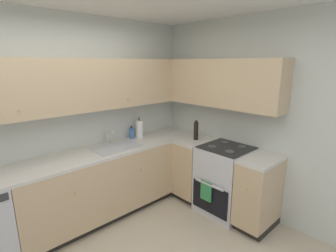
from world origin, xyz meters
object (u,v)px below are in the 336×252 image
at_px(oven_range, 225,179).
at_px(paper_towel_roll, 139,129).
at_px(soap_bottle, 132,133).
at_px(oil_bottle, 196,131).

xyz_separation_m(oven_range, paper_towel_roll, (-0.54, 1.18, 0.58)).
bearing_deg(oven_range, paper_towel_roll, 114.66).
height_order(oven_range, soap_bottle, soap_bottle).
distance_m(soap_bottle, oil_bottle, 0.95).
relative_size(paper_towel_roll, oil_bottle, 1.11).
relative_size(oven_range, paper_towel_roll, 3.37).
bearing_deg(soap_bottle, oil_bottle, -46.23).
xyz_separation_m(oven_range, oil_bottle, (-0.02, 0.52, 0.58)).
bearing_deg(oven_range, soap_bottle, 119.16).
distance_m(oven_range, oil_bottle, 0.78).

